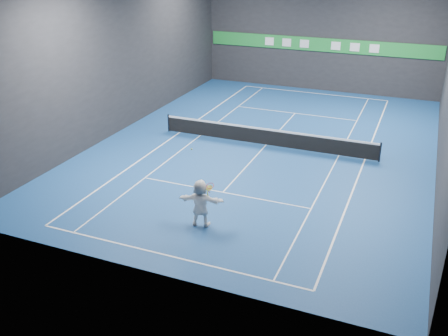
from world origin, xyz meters
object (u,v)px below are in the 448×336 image
at_px(tennis_ball, 192,149).
at_px(tennis_net, 266,136).
at_px(tennis_racket, 210,187).
at_px(player, 200,203).

relative_size(tennis_ball, tennis_net, 0.01).
bearing_deg(tennis_racket, tennis_net, 94.14).
bearing_deg(tennis_ball, player, -23.56).
bearing_deg(tennis_racket, player, -173.02).
distance_m(player, tennis_ball, 2.22).
distance_m(tennis_ball, tennis_racket, 1.64).
relative_size(player, tennis_ball, 30.74).
bearing_deg(tennis_ball, tennis_racket, -9.44).
relative_size(player, tennis_net, 0.16).
bearing_deg(tennis_net, tennis_racket, -85.86).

